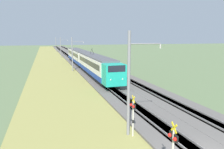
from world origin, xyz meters
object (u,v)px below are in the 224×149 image
object	(u,v)px
crossing_signal_near	(173,147)
catenary_mast_mid	(73,54)
passenger_train	(85,59)
crossing_signal_aux	(133,113)
catenary_mast_far	(61,47)
catenary_mast_near	(130,84)
catenary_mast_distant	(56,44)

from	to	relation	value
crossing_signal_near	catenary_mast_mid	distance (m)	37.75
passenger_train	crossing_signal_near	xyz separation A→B (m)	(-39.06, 2.83, -0.46)
crossing_signal_aux	catenary_mast_far	world-z (taller)	catenary_mast_far
crossing_signal_near	crossing_signal_aux	bearing A→B (deg)	-90.96
crossing_signal_aux	catenary_mast_mid	xyz separation A→B (m)	(32.52, 0.15, 1.83)
crossing_signal_aux	catenary_mast_near	world-z (taller)	catenary_mast_near
catenary_mast_near	catenary_mast_far	world-z (taller)	catenary_mast_near
catenary_mast_near	catenary_mast_distant	xyz separation A→B (m)	(96.53, -0.00, -0.24)
crossing_signal_near	catenary_mast_distant	world-z (taller)	catenary_mast_distant
passenger_train	catenary_mast_far	distance (m)	30.99
crossing_signal_near	catenary_mast_far	bearing A→B (deg)	-89.95
catenary_mast_mid	crossing_signal_near	bearing A→B (deg)	-179.91
crossing_signal_aux	catenary_mast_far	distance (m)	64.72
catenary_mast_near	catenary_mast_far	distance (m)	64.35
passenger_train	crossing_signal_aux	size ratio (longest dim) A/B	13.84
passenger_train	crossing_signal_near	bearing A→B (deg)	-4.15
crossing_signal_aux	catenary_mast_mid	bearing A→B (deg)	-89.74
catenary_mast_near	catenary_mast_mid	bearing A→B (deg)	-0.01
catenary_mast_far	catenary_mast_mid	bearing A→B (deg)	180.00
passenger_train	catenary_mast_near	size ratio (longest dim) A/B	5.69
catenary_mast_near	crossing_signal_near	bearing A→B (deg)	-179.33
catenary_mast_mid	passenger_train	bearing A→B (deg)	-65.05
crossing_signal_aux	crossing_signal_near	bearing A→B (deg)	89.04
catenary_mast_mid	catenary_mast_far	bearing A→B (deg)	-0.00
crossing_signal_aux	catenary_mast_distant	xyz separation A→B (m)	(96.87, 0.15, 1.80)
crossing_signal_near	catenary_mast_far	size ratio (longest dim) A/B	0.44
crossing_signal_near	catenary_mast_far	world-z (taller)	catenary_mast_far
passenger_train	crossing_signal_aux	xyz separation A→B (m)	(-33.87, 2.75, -0.49)
crossing_signal_aux	catenary_mast_near	bearing A→B (deg)	-65.97
catenary_mast_distant	passenger_train	bearing A→B (deg)	-177.37
catenary_mast_far	catenary_mast_distant	distance (m)	32.18
catenary_mast_mid	catenary_mast_distant	size ratio (longest dim) A/B	1.01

